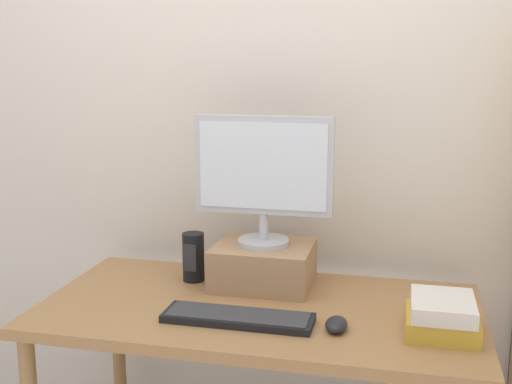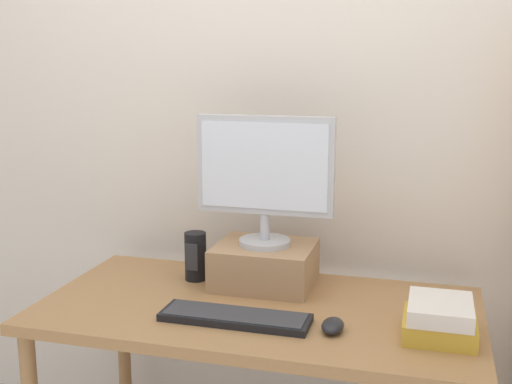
# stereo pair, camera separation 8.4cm
# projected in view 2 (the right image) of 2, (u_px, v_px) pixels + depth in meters

# --- Properties ---
(back_wall) EXTENTS (7.00, 0.08, 2.60)m
(back_wall) POSITION_uv_depth(u_px,v_px,m) (293.00, 108.00, 2.40)
(back_wall) COLOR beige
(back_wall) RESTS_ON ground_plane
(desk) EXTENTS (1.39, 0.71, 0.71)m
(desk) POSITION_uv_depth(u_px,v_px,m) (258.00, 326.00, 2.07)
(desk) COLOR #9E7042
(desk) RESTS_ON ground_plane
(riser_box) EXTENTS (0.34, 0.28, 0.14)m
(riser_box) POSITION_uv_depth(u_px,v_px,m) (265.00, 265.00, 2.22)
(riser_box) COLOR #A87F56
(riser_box) RESTS_ON desk
(computer_monitor) EXTENTS (0.47, 0.18, 0.44)m
(computer_monitor) POSITION_uv_depth(u_px,v_px,m) (265.00, 173.00, 2.16)
(computer_monitor) COLOR #B7B7BA
(computer_monitor) RESTS_ON riser_box
(keyboard) EXTENTS (0.45, 0.13, 0.02)m
(keyboard) POSITION_uv_depth(u_px,v_px,m) (235.00, 317.00, 1.92)
(keyboard) COLOR black
(keyboard) RESTS_ON desk
(computer_mouse) EXTENTS (0.06, 0.10, 0.04)m
(computer_mouse) POSITION_uv_depth(u_px,v_px,m) (333.00, 326.00, 1.85)
(computer_mouse) COLOR black
(computer_mouse) RESTS_ON desk
(book_stack) EXTENTS (0.20, 0.21, 0.11)m
(book_stack) POSITION_uv_depth(u_px,v_px,m) (440.00, 319.00, 1.81)
(book_stack) COLOR gold
(book_stack) RESTS_ON desk
(desk_speaker) EXTENTS (0.08, 0.08, 0.17)m
(desk_speaker) POSITION_uv_depth(u_px,v_px,m) (195.00, 256.00, 2.27)
(desk_speaker) COLOR black
(desk_speaker) RESTS_ON desk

